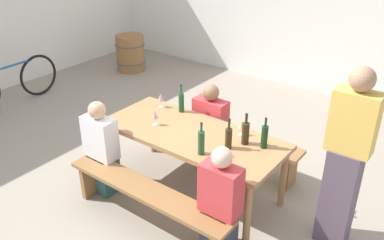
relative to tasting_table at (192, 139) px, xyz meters
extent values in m
plane|color=gray|center=(0.00, 0.00, -0.67)|extent=(24.00, 24.00, 0.00)
cube|color=#9E7247|center=(0.00, 0.00, 0.05)|extent=(2.00, 0.87, 0.05)
cylinder|color=#9E7247|center=(-0.92, -0.37, -0.32)|extent=(0.07, 0.07, 0.70)
cylinder|color=#9E7247|center=(0.92, -0.37, -0.32)|extent=(0.07, 0.07, 0.70)
cylinder|color=#9E7247|center=(-0.92, 0.37, -0.32)|extent=(0.07, 0.07, 0.70)
cylinder|color=#9E7247|center=(0.92, 0.37, -0.32)|extent=(0.07, 0.07, 0.70)
cube|color=olive|center=(0.00, -0.73, -0.24)|extent=(1.90, 0.30, 0.04)
cube|color=olive|center=(-0.85, -0.73, -0.47)|extent=(0.06, 0.24, 0.41)
cube|color=olive|center=(0.00, 0.73, -0.24)|extent=(1.90, 0.30, 0.04)
cube|color=olive|center=(-0.85, 0.73, -0.47)|extent=(0.06, 0.24, 0.41)
cube|color=olive|center=(0.85, 0.73, -0.47)|extent=(0.06, 0.24, 0.41)
cylinder|color=#143319|center=(0.75, 0.19, 0.19)|extent=(0.07, 0.07, 0.24)
cylinder|color=#143319|center=(0.75, 0.19, 0.35)|extent=(0.02, 0.02, 0.08)
cylinder|color=black|center=(0.75, 0.19, 0.40)|extent=(0.03, 0.03, 0.01)
cylinder|color=#234C2D|center=(0.33, -0.29, 0.20)|extent=(0.07, 0.07, 0.24)
cylinder|color=#234C2D|center=(0.33, -0.29, 0.36)|extent=(0.02, 0.02, 0.08)
cylinder|color=black|center=(0.33, -0.29, 0.41)|extent=(0.03, 0.03, 0.01)
cylinder|color=#194723|center=(-0.41, 0.34, 0.19)|extent=(0.06, 0.06, 0.23)
cylinder|color=#194723|center=(-0.41, 0.34, 0.35)|extent=(0.02, 0.02, 0.10)
cylinder|color=black|center=(-0.41, 0.34, 0.41)|extent=(0.02, 0.02, 0.01)
cylinder|color=#332814|center=(0.48, -0.04, 0.18)|extent=(0.07, 0.07, 0.21)
cylinder|color=#332814|center=(0.48, -0.04, 0.34)|extent=(0.02, 0.02, 0.10)
cylinder|color=black|center=(0.48, -0.04, 0.39)|extent=(0.03, 0.03, 0.01)
cylinder|color=#332814|center=(0.56, 0.14, 0.19)|extent=(0.08, 0.08, 0.23)
cylinder|color=#332814|center=(0.56, 0.14, 0.35)|extent=(0.03, 0.03, 0.09)
cylinder|color=black|center=(0.56, 0.14, 0.41)|extent=(0.03, 0.03, 0.01)
cylinder|color=silver|center=(-0.68, 0.28, 0.08)|extent=(0.06, 0.06, 0.01)
cylinder|color=silver|center=(-0.68, 0.28, 0.12)|extent=(0.01, 0.01, 0.08)
cone|color=#D18C93|center=(-0.68, 0.28, 0.21)|extent=(0.07, 0.07, 0.09)
cylinder|color=silver|center=(-0.43, -0.10, 0.08)|extent=(0.06, 0.06, 0.01)
cylinder|color=silver|center=(-0.43, -0.10, 0.12)|extent=(0.01, 0.01, 0.08)
cone|color=#D18C93|center=(-0.43, -0.10, 0.20)|extent=(0.06, 0.06, 0.09)
cylinder|color=silver|center=(0.44, 0.27, 0.08)|extent=(0.06, 0.06, 0.01)
cylinder|color=silver|center=(0.44, 0.27, 0.12)|extent=(0.01, 0.01, 0.08)
cone|color=beige|center=(0.44, 0.27, 0.20)|extent=(0.06, 0.06, 0.08)
cube|color=#2C5454|center=(-0.80, -0.58, -0.45)|extent=(0.29, 0.24, 0.45)
cube|color=silver|center=(-0.80, -0.58, 0.01)|extent=(0.38, 0.20, 0.46)
sphere|color=tan|center=(-0.80, -0.58, 0.33)|extent=(0.19, 0.19, 0.19)
cube|color=#323446|center=(0.75, -0.58, -0.45)|extent=(0.27, 0.24, 0.45)
cube|color=#C6383D|center=(0.75, -0.58, 0.02)|extent=(0.36, 0.20, 0.48)
sphere|color=beige|center=(0.75, -0.58, 0.35)|extent=(0.19, 0.19, 0.19)
cube|color=#3C3D3F|center=(-0.16, 0.58, -0.45)|extent=(0.31, 0.24, 0.45)
cube|color=#C6383D|center=(-0.16, 0.58, -0.01)|extent=(0.41, 0.20, 0.42)
sphere|color=#846047|center=(-0.16, 0.58, 0.30)|extent=(0.19, 0.19, 0.19)
cube|color=#544556|center=(1.54, 0.20, -0.17)|extent=(0.28, 0.24, 1.00)
cube|color=gold|center=(1.54, 0.20, 0.60)|extent=(0.38, 0.20, 0.56)
sphere|color=#A87A5B|center=(1.54, 0.20, 0.99)|extent=(0.21, 0.21, 0.21)
cylinder|color=olive|center=(-3.37, 2.45, -0.33)|extent=(0.55, 0.55, 0.70)
torus|color=#4C4C51|center=(-3.37, 2.45, -0.15)|extent=(0.59, 0.59, 0.02)
torus|color=#4C4C51|center=(-3.37, 2.45, -0.50)|extent=(0.59, 0.59, 0.02)
torus|color=black|center=(-3.74, 0.62, -0.32)|extent=(0.06, 0.70, 0.70)
cylinder|color=#1E5999|center=(-3.73, 0.08, -0.02)|extent=(0.06, 0.91, 0.04)
camera|label=1|loc=(2.29, -3.04, 2.18)|focal=38.31mm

